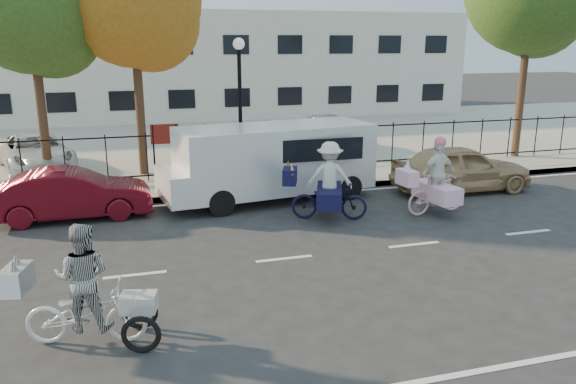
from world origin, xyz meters
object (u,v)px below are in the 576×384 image
object	(u,v)px
bull_bike	(328,189)
gold_sedan	(461,168)
red_sedan	(72,194)
zebra_trike	(85,298)
lot_car_d	(330,132)
lot_car_b	(36,152)
lot_car_c	(222,143)
lamppost	(240,84)
white_van	(271,159)
unicorn_bike	(436,186)

from	to	relation	value
bull_bike	gold_sedan	size ratio (longest dim) A/B	0.53
bull_bike	red_sedan	distance (m)	6.47
zebra_trike	lot_car_d	distance (m)	15.41
bull_bike	lot_car_b	bearing A→B (deg)	66.71
bull_bike	lot_car_c	distance (m)	7.40
lamppost	white_van	world-z (taller)	lamppost
zebra_trike	lot_car_c	distance (m)	12.62
unicorn_bike	lot_car_c	xyz separation A→B (m)	(-4.30, 7.62, 0.03)
white_van	gold_sedan	size ratio (longest dim) A/B	1.49
zebra_trike	white_van	distance (m)	8.30
lot_car_c	lot_car_d	world-z (taller)	lot_car_d
white_van	lot_car_b	bearing A→B (deg)	134.09
zebra_trike	unicorn_bike	distance (m)	9.42
lamppost	gold_sedan	xyz separation A→B (m)	(6.08, -3.00, -2.41)
white_van	red_sedan	size ratio (longest dim) A/B	1.60
red_sedan	gold_sedan	xyz separation A→B (m)	(10.97, -0.37, 0.07)
lot_car_b	lot_car_c	world-z (taller)	lot_car_c
zebra_trike	lot_car_d	bearing A→B (deg)	-20.74
white_van	red_sedan	bearing A→B (deg)	175.27
white_van	lot_car_c	bearing A→B (deg)	87.93
white_van	lot_car_c	world-z (taller)	white_van
unicorn_bike	lot_car_b	distance (m)	13.18
red_sedan	lot_car_c	world-z (taller)	lot_car_c
lot_car_b	bull_bike	bearing A→B (deg)	-60.75
unicorn_bike	lamppost	bearing A→B (deg)	32.92
bull_bike	lot_car_d	bearing A→B (deg)	0.00
bull_bike	lot_car_b	size ratio (longest dim) A/B	0.50
lamppost	lot_car_b	xyz separation A→B (m)	(-6.46, 2.98, -2.35)
white_van	lot_car_b	size ratio (longest dim) A/B	1.41
red_sedan	white_van	bearing A→B (deg)	-87.52
unicorn_bike	lot_car_d	size ratio (longest dim) A/B	0.48
zebra_trike	gold_sedan	xyz separation A→B (m)	(10.30, 6.18, -0.01)
bull_bike	lamppost	bearing A→B (deg)	36.81
white_van	bull_bike	bearing A→B (deg)	-75.81
lamppost	lot_car_b	bearing A→B (deg)	155.21
white_van	red_sedan	world-z (taller)	white_van
lamppost	lot_car_c	xyz separation A→B (m)	(-0.15, 2.77, -2.32)
gold_sedan	lot_car_b	xyz separation A→B (m)	(-12.54, 5.98, 0.05)
gold_sedan	lot_car_d	world-z (taller)	lot_car_d
white_van	lot_car_d	world-z (taller)	white_van
lot_car_c	lot_car_d	size ratio (longest dim) A/B	0.91
gold_sedan	zebra_trike	bearing A→B (deg)	122.32
lot_car_b	lot_car_d	distance (m)	10.83
unicorn_bike	lot_car_d	world-z (taller)	unicorn_bike
unicorn_bike	lot_car_b	bearing A→B (deg)	45.95
unicorn_bike	lot_car_d	distance (m)	8.48
white_van	lot_car_b	xyz separation A→B (m)	(-6.86, 5.28, -0.41)
lot_car_b	red_sedan	bearing A→B (deg)	-91.24
bull_bike	white_van	world-z (taller)	white_van
bull_bike	lot_car_b	world-z (taller)	bull_bike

